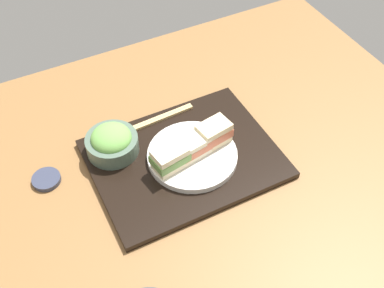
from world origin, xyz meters
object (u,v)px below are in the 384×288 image
object	(u,v)px
sandwich_middle	(192,147)
sandwich_plate	(192,156)
chopsticks_pair	(160,118)
small_sauce_dish	(46,179)
salad_bowl	(112,142)
sandwich_far	(170,158)
sandwich_near	(214,133)

from	to	relation	value
sandwich_middle	sandwich_plate	bearing A→B (deg)	45.00
chopsticks_pair	sandwich_middle	bearing A→B (deg)	95.94
sandwich_plate	small_sauce_dish	distance (cm)	33.53
sandwich_middle	salad_bowl	size ratio (longest dim) A/B	0.70
sandwich_plate	salad_bowl	distance (cm)	18.83
sandwich_plate	sandwich_middle	size ratio (longest dim) A/B	2.45
salad_bowl	small_sauce_dish	world-z (taller)	salad_bowl
sandwich_far	small_sauce_dish	bearing A→B (deg)	-23.44
sandwich_far	small_sauce_dish	world-z (taller)	sandwich_far
sandwich_plate	sandwich_middle	xyz separation A→B (cm)	(-0.00, -0.00, 3.11)
sandwich_plate	small_sauce_dish	size ratio (longest dim) A/B	3.23
sandwich_plate	small_sauce_dish	xyz separation A→B (cm)	(31.91, -10.13, -1.90)
small_sauce_dish	sandwich_plate	bearing A→B (deg)	162.39
salad_bowl	sandwich_near	bearing A→B (deg)	156.56
sandwich_plate	sandwich_far	size ratio (longest dim) A/B	2.39
sandwich_near	sandwich_middle	xyz separation A→B (cm)	(6.07, 1.07, -0.43)
sandwich_far	chopsticks_pair	size ratio (longest dim) A/B	0.48
sandwich_near	sandwich_middle	bearing A→B (deg)	10.02
sandwich_middle	chopsticks_pair	world-z (taller)	sandwich_middle
sandwich_near	small_sauce_dish	xyz separation A→B (cm)	(37.98, -9.05, -5.43)
sandwich_near	small_sauce_dish	bearing A→B (deg)	-13.41
small_sauce_dish	sandwich_far	bearing A→B (deg)	156.56
sandwich_plate	sandwich_middle	distance (cm)	3.11
sandwich_near	small_sauce_dish	world-z (taller)	sandwich_near
sandwich_far	salad_bowl	bearing A→B (deg)	-50.63
sandwich_middle	small_sauce_dish	bearing A→B (deg)	-17.61
sandwich_near	salad_bowl	bearing A→B (deg)	-23.44
small_sauce_dish	chopsticks_pair	bearing A→B (deg)	-171.13
sandwich_near	sandwich_far	xyz separation A→B (cm)	(12.15, 2.15, -0.13)
sandwich_near	small_sauce_dish	size ratio (longest dim) A/B	1.31
sandwich_far	salad_bowl	distance (cm)	14.93
sandwich_near	sandwich_middle	size ratio (longest dim) A/B	1.00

